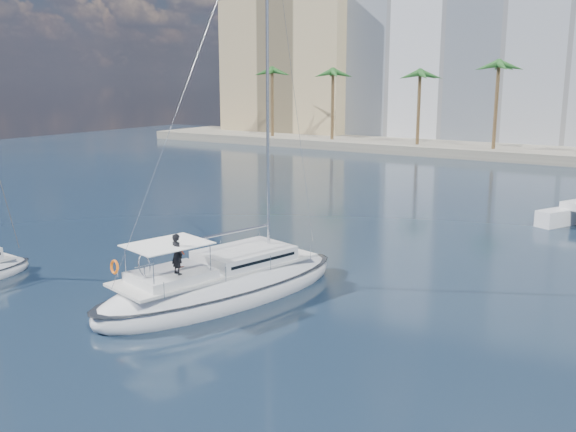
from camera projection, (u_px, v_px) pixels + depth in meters
The scene contains 8 objects.
ground at pixel (278, 297), 29.20m from camera, with size 160.00×160.00×0.00m, color black.
quay at pixel (552, 154), 79.17m from camera, with size 120.00×14.00×1.20m, color gray.
building_modern at pixel (489, 48), 92.55m from camera, with size 42.00×16.00×28.00m, color white.
building_tan_left at pixel (298, 70), 105.80m from camera, with size 22.00×14.00×22.00m, color tan.
palm_left at pixel (301, 74), 91.86m from camera, with size 3.60×3.60×12.30m.
palm_centre at pixel (552, 73), 73.84m from camera, with size 3.60×3.60×12.30m.
main_sloop at pixel (223, 286), 29.07m from camera, with size 7.22×13.71×19.43m.
seagull at pixel (244, 274), 30.18m from camera, with size 0.99×0.42×0.18m.
Camera 1 is at (15.41, -23.08, 9.80)m, focal length 40.00 mm.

